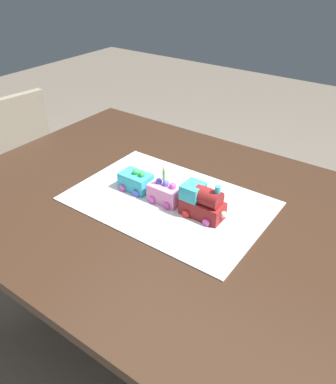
% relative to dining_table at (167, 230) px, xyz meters
% --- Properties ---
extents(ground_plane, '(8.00, 8.00, 0.00)m').
position_rel_dining_table_xyz_m(ground_plane, '(0.00, 0.00, -0.63)').
color(ground_plane, '#6B6054').
extents(dining_table, '(1.40, 1.00, 0.74)m').
position_rel_dining_table_xyz_m(dining_table, '(0.00, 0.00, 0.00)').
color(dining_table, '#382316').
rests_on(dining_table, ground).
extents(chair, '(0.45, 0.45, 0.86)m').
position_rel_dining_table_xyz_m(chair, '(1.03, -0.08, -0.16)').
color(chair, gray).
rests_on(chair, ground).
extents(cake_board, '(0.60, 0.40, 0.00)m').
position_rel_dining_table_xyz_m(cake_board, '(0.00, -0.01, 0.11)').
color(cake_board, silver).
rests_on(cake_board, dining_table).
extents(cake_locomotive, '(0.14, 0.08, 0.12)m').
position_rel_dining_table_xyz_m(cake_locomotive, '(-0.12, -0.00, 0.16)').
color(cake_locomotive, maroon).
rests_on(cake_locomotive, cake_board).
extents(cake_car_gondola_bubblegum, '(0.10, 0.08, 0.07)m').
position_rel_dining_table_xyz_m(cake_car_gondola_bubblegum, '(0.01, -0.00, 0.14)').
color(cake_car_gondola_bubblegum, pink).
rests_on(cake_car_gondola_bubblegum, cake_board).
extents(cake_car_caboose_turquoise, '(0.10, 0.08, 0.07)m').
position_rel_dining_table_xyz_m(cake_car_caboose_turquoise, '(0.12, -0.00, 0.14)').
color(cake_car_caboose_turquoise, '#38B7C6').
rests_on(cake_car_caboose_turquoise, cake_board).
extents(birthday_candle, '(0.01, 0.01, 0.05)m').
position_rel_dining_table_xyz_m(birthday_candle, '(0.01, -0.00, 0.21)').
color(birthday_candle, '#66D872').
rests_on(birthday_candle, cake_car_gondola_bubblegum).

